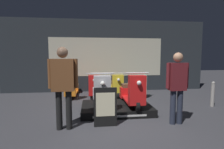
# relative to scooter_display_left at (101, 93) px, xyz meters

# --- Properties ---
(ground_plane) EXTENTS (30.00, 30.00, 0.00)m
(ground_plane) POSITION_rel_scooter_display_left_xyz_m (0.45, -0.83, -0.56)
(ground_plane) COLOR #38383D
(shop_wall_back) EXTENTS (9.15, 0.09, 3.20)m
(shop_wall_back) POSITION_rel_scooter_display_left_xyz_m (0.45, 3.18, 1.03)
(shop_wall_back) COLOR #23282D
(shop_wall_back) RESTS_ON ground_plane
(display_platform) EXTENTS (1.94, 1.34, 0.20)m
(display_platform) POSITION_rel_scooter_display_left_xyz_m (0.44, 0.10, -0.46)
(display_platform) COLOR black
(display_platform) RESTS_ON ground_plane
(scooter_display_left) EXTENTS (0.58, 1.62, 0.97)m
(scooter_display_left) POSITION_rel_scooter_display_left_xyz_m (0.00, 0.00, 0.00)
(scooter_display_left) COLOR black
(scooter_display_left) RESTS_ON display_platform
(scooter_display_right) EXTENTS (0.58, 1.62, 0.97)m
(scooter_display_right) POSITION_rel_scooter_display_left_xyz_m (0.87, 0.00, 0.00)
(scooter_display_right) COLOR black
(scooter_display_right) RESTS_ON display_platform
(scooter_backrow_0) EXTENTS (0.58, 1.62, 0.97)m
(scooter_backrow_0) POSITION_rel_scooter_display_left_xyz_m (-1.02, 2.13, -0.20)
(scooter_backrow_0) COLOR black
(scooter_backrow_0) RESTS_ON ground_plane
(scooter_backrow_1) EXTENTS (0.58, 1.62, 0.97)m
(scooter_backrow_1) POSITION_rel_scooter_display_left_xyz_m (-0.15, 2.13, -0.20)
(scooter_backrow_1) COLOR black
(scooter_backrow_1) RESTS_ON ground_plane
(scooter_backrow_2) EXTENTS (0.58, 1.62, 0.97)m
(scooter_backrow_2) POSITION_rel_scooter_display_left_xyz_m (0.72, 2.13, -0.20)
(scooter_backrow_2) COLOR black
(scooter_backrow_2) RESTS_ON ground_plane
(scooter_backrow_3) EXTENTS (0.58, 1.62, 0.97)m
(scooter_backrow_3) POSITION_rel_scooter_display_left_xyz_m (1.59, 2.13, -0.20)
(scooter_backrow_3) COLOR black
(scooter_backrow_3) RESTS_ON ground_plane
(person_left_browsing) EXTENTS (0.62, 0.26, 1.76)m
(person_left_browsing) POSITION_rel_scooter_display_left_xyz_m (-0.85, -0.97, 0.49)
(person_left_browsing) COLOR black
(person_left_browsing) RESTS_ON ground_plane
(person_right_browsing) EXTENTS (0.53, 0.21, 1.65)m
(person_right_browsing) POSITION_rel_scooter_display_left_xyz_m (1.69, -0.97, 0.39)
(person_right_browsing) COLOR #232838
(person_right_browsing) RESTS_ON ground_plane
(price_sign_board) EXTENTS (0.51, 0.04, 0.88)m
(price_sign_board) POSITION_rel_scooter_display_left_xyz_m (0.04, -0.94, -0.12)
(price_sign_board) COLOR black
(price_sign_board) RESTS_ON ground_plane
(street_bollard) EXTENTS (0.11, 0.11, 0.79)m
(street_bollard) POSITION_rel_scooter_display_left_xyz_m (3.51, 0.24, -0.17)
(street_bollard) COLOR gray
(street_bollard) RESTS_ON ground_plane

